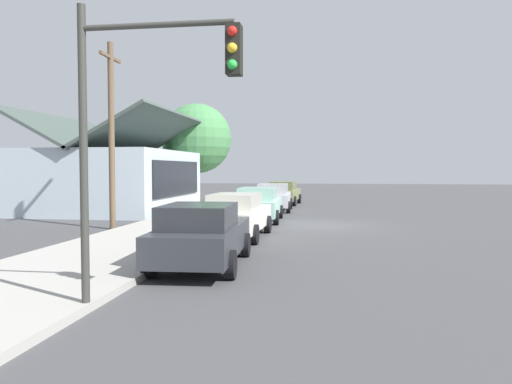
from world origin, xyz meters
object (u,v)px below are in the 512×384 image
car_ivory (237,215)px  car_olive (284,193)px  car_seafoam (259,204)px  car_charcoal (202,234)px  fire_hydrant_red (199,222)px  utility_pole_wooden (111,132)px  shade_tree (197,139)px  car_silver (273,197)px  traffic_light_main (143,106)px

car_ivory → car_olive: size_ratio=1.06×
car_ivory → car_seafoam: 5.58m
car_ivory → car_charcoal: bearing=-178.2°
car_ivory → fire_hydrant_red: car_ivory is taller
car_seafoam → utility_pole_wooden: utility_pole_wooden is taller
utility_pole_wooden → car_ivory: bearing=-108.1°
car_olive → shade_tree: bearing=88.7°
car_charcoal → shade_tree: shade_tree is taller
car_ivory → car_seafoam: same height
car_charcoal → car_olive: (21.75, 0.00, -0.00)m
car_silver → shade_tree: size_ratio=0.69×
car_charcoal → traffic_light_main: 4.87m
car_ivory → car_olive: same height
utility_pole_wooden → fire_hydrant_red: 5.46m
car_charcoal → traffic_light_main: traffic_light_main is taller
traffic_light_main → car_ivory: bearing=1.1°
car_charcoal → utility_pole_wooden: utility_pole_wooden is taller
car_ivory → car_silver: size_ratio=0.99×
utility_pole_wooden → car_silver: bearing=-29.6°
car_silver → fire_hydrant_red: (-11.00, 1.45, -0.32)m
utility_pole_wooden → traffic_light_main: bearing=-152.9°
car_olive → shade_tree: 7.31m
car_charcoal → car_silver: 16.57m
car_silver → fire_hydrant_red: size_ratio=6.80×
car_silver → car_olive: bearing=-3.7°
car_silver → fire_hydrant_red: car_silver is taller
car_seafoam → fire_hydrant_red: (-5.19, 1.43, -0.32)m
fire_hydrant_red → car_ivory: bearing=-104.6°
car_charcoal → traffic_light_main: bearing=178.2°
car_silver → traffic_light_main: (-20.64, -0.21, 2.67)m
utility_pole_wooden → fire_hydrant_red: (-1.41, -4.00, -3.43)m
car_seafoam → car_silver: bearing=-2.3°
car_charcoal → utility_pole_wooden: bearing=35.4°
shade_tree → traffic_light_main: shade_tree is taller
car_seafoam → traffic_light_main: size_ratio=0.92×
car_silver → traffic_light_main: traffic_light_main is taller
fire_hydrant_red → utility_pole_wooden: bearing=70.6°
traffic_light_main → utility_pole_wooden: utility_pole_wooden is taller
car_olive → car_ivory: bearing=-177.1°
shade_tree → utility_pole_wooden: 15.29m
car_ivory → utility_pole_wooden: 6.56m
car_charcoal → car_seafoam: same height
fire_hydrant_red → car_silver: bearing=-7.5°
traffic_light_main → utility_pole_wooden: (11.05, 5.66, 0.44)m
shade_tree → fire_hydrant_red: 17.79m
car_seafoam → car_silver: size_ratio=0.99×
car_silver → car_charcoal: bearing=177.9°
shade_tree → fire_hydrant_red: (-16.67, -4.69, -4.07)m
car_charcoal → car_olive: bearing=-3.1°
car_seafoam → fire_hydrant_red: car_seafoam is taller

